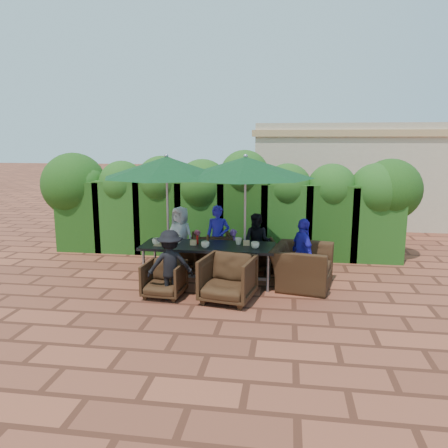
# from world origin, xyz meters

# --- Properties ---
(ground) EXTENTS (80.00, 80.00, 0.00)m
(ground) POSITION_xyz_m (0.00, 0.00, 0.00)
(ground) COLOR brown
(ground) RESTS_ON ground
(dining_table) EXTENTS (2.52, 0.90, 0.75)m
(dining_table) POSITION_xyz_m (0.04, 0.05, 0.68)
(dining_table) COLOR black
(dining_table) RESTS_ON ground
(umbrella_left) EXTENTS (2.40, 2.40, 2.46)m
(umbrella_left) POSITION_xyz_m (-0.73, 0.03, 2.21)
(umbrella_left) COLOR gray
(umbrella_left) RESTS_ON ground
(umbrella_right) EXTENTS (2.52, 2.52, 2.46)m
(umbrella_right) POSITION_xyz_m (0.73, 0.13, 2.21)
(umbrella_right) COLOR gray
(umbrella_right) RESTS_ON ground
(chair_far_left) EXTENTS (0.86, 0.83, 0.70)m
(chair_far_left) POSITION_xyz_m (-0.73, 0.93, 0.35)
(chair_far_left) COLOR black
(chair_far_left) RESTS_ON ground
(chair_far_mid) EXTENTS (0.98, 0.95, 0.83)m
(chair_far_mid) POSITION_xyz_m (-0.06, 1.06, 0.42)
(chair_far_mid) COLOR black
(chair_far_mid) RESTS_ON ground
(chair_far_right) EXTENTS (0.82, 0.79, 0.73)m
(chair_far_right) POSITION_xyz_m (0.92, 1.02, 0.36)
(chair_far_right) COLOR black
(chair_far_right) RESTS_ON ground
(chair_near_left) EXTENTS (0.71, 0.67, 0.69)m
(chair_near_left) POSITION_xyz_m (-0.59, -0.79, 0.34)
(chair_near_left) COLOR black
(chair_near_left) RESTS_ON ground
(chair_near_right) EXTENTS (0.98, 0.93, 0.87)m
(chair_near_right) POSITION_xyz_m (0.54, -0.84, 0.43)
(chair_near_right) COLOR black
(chair_near_right) RESTS_ON ground
(chair_end_right) EXTENTS (0.98, 1.31, 1.03)m
(chair_end_right) POSITION_xyz_m (1.81, 0.12, 0.52)
(chair_end_right) COLOR black
(chair_end_right) RESTS_ON ground
(adult_far_left) EXTENTS (0.75, 0.60, 1.32)m
(adult_far_left) POSITION_xyz_m (-0.74, 1.04, 0.66)
(adult_far_left) COLOR silver
(adult_far_left) RESTS_ON ground
(adult_far_mid) EXTENTS (0.50, 0.41, 1.37)m
(adult_far_mid) POSITION_xyz_m (0.09, 0.93, 0.69)
(adult_far_mid) COLOR #2921B5
(adult_far_mid) RESTS_ON ground
(adult_far_right) EXTENTS (0.64, 0.46, 1.21)m
(adult_far_right) POSITION_xyz_m (0.91, 1.04, 0.60)
(adult_far_right) COLOR black
(adult_far_right) RESTS_ON ground
(adult_near_left) EXTENTS (0.84, 0.56, 1.21)m
(adult_near_left) POSITION_xyz_m (-0.45, -0.86, 0.61)
(adult_near_left) COLOR black
(adult_near_left) RESTS_ON ground
(adult_end_right) EXTENTS (0.65, 0.86, 1.31)m
(adult_end_right) POSITION_xyz_m (1.82, 0.05, 0.65)
(adult_end_right) COLOR #2921B5
(adult_end_right) RESTS_ON ground
(child_left) EXTENTS (0.35, 0.31, 0.81)m
(child_left) POSITION_xyz_m (-0.37, 1.08, 0.41)
(child_left) COLOR #EC5372
(child_left) RESTS_ON ground
(child_right) EXTENTS (0.36, 0.32, 0.86)m
(child_right) POSITION_xyz_m (0.41, 1.03, 0.43)
(child_right) COLOR #9550AD
(child_right) RESTS_ON ground
(pedestrian_a) EXTENTS (1.50, 1.04, 1.52)m
(pedestrian_a) POSITION_xyz_m (1.83, 4.25, 0.76)
(pedestrian_a) COLOR #248429
(pedestrian_a) RESTS_ON ground
(pedestrian_b) EXTENTS (0.77, 0.50, 1.53)m
(pedestrian_b) POSITION_xyz_m (2.24, 4.53, 0.76)
(pedestrian_b) COLOR #EC5372
(pedestrian_b) RESTS_ON ground
(pedestrian_c) EXTENTS (1.07, 0.64, 1.56)m
(pedestrian_c) POSITION_xyz_m (3.37, 4.44, 0.78)
(pedestrian_c) COLOR gray
(pedestrian_c) RESTS_ON ground
(cup_a) EXTENTS (0.16, 0.16, 0.13)m
(cup_a) POSITION_xyz_m (-0.93, -0.07, 0.81)
(cup_a) COLOR beige
(cup_a) RESTS_ON dining_table
(cup_b) EXTENTS (0.15, 0.15, 0.14)m
(cup_b) POSITION_xyz_m (-0.57, 0.12, 0.82)
(cup_b) COLOR beige
(cup_b) RESTS_ON dining_table
(cup_c) EXTENTS (0.16, 0.16, 0.12)m
(cup_c) POSITION_xyz_m (0.03, -0.18, 0.81)
(cup_c) COLOR beige
(cup_c) RESTS_ON dining_table
(cup_d) EXTENTS (0.13, 0.13, 0.13)m
(cup_d) POSITION_xyz_m (0.61, 0.19, 0.81)
(cup_d) COLOR beige
(cup_d) RESTS_ON dining_table
(cup_e) EXTENTS (0.16, 0.16, 0.12)m
(cup_e) POSITION_xyz_m (0.95, -0.09, 0.81)
(cup_e) COLOR beige
(cup_e) RESTS_ON dining_table
(ketchup_bottle) EXTENTS (0.04, 0.04, 0.17)m
(ketchup_bottle) POSITION_xyz_m (-0.17, 0.10, 0.83)
(ketchup_bottle) COLOR #B20C0A
(ketchup_bottle) RESTS_ON dining_table
(sauce_bottle) EXTENTS (0.04, 0.04, 0.17)m
(sauce_bottle) POSITION_xyz_m (0.02, 0.16, 0.83)
(sauce_bottle) COLOR #4C230C
(sauce_bottle) RESTS_ON dining_table
(serving_tray) EXTENTS (0.35, 0.25, 0.02)m
(serving_tray) POSITION_xyz_m (-0.78, -0.07, 0.76)
(serving_tray) COLOR #A88451
(serving_tray) RESTS_ON dining_table
(number_block_left) EXTENTS (0.12, 0.06, 0.10)m
(number_block_left) POSITION_xyz_m (-0.23, 0.00, 0.80)
(number_block_left) COLOR tan
(number_block_left) RESTS_ON dining_table
(number_block_right) EXTENTS (0.12, 0.06, 0.10)m
(number_block_right) POSITION_xyz_m (0.77, 0.13, 0.80)
(number_block_right) COLOR tan
(number_block_right) RESTS_ON dining_table
(hedge_wall) EXTENTS (9.10, 1.60, 2.49)m
(hedge_wall) POSITION_xyz_m (-0.10, 2.32, 1.31)
(hedge_wall) COLOR #133A0F
(hedge_wall) RESTS_ON ground
(building) EXTENTS (6.20, 3.08, 3.20)m
(building) POSITION_xyz_m (3.50, 6.99, 1.61)
(building) COLOR beige
(building) RESTS_ON ground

